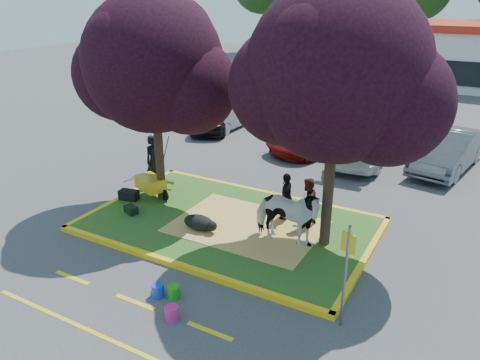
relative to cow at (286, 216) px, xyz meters
The scene contains 31 objects.
ground 2.27m from the cow, 168.84° to the left, with size 90.00×90.00×0.00m, color #424244.
median_island 2.24m from the cow, 168.84° to the left, with size 8.00×5.00×0.15m, color #275A1C.
curb_near 3.10m from the cow, 132.46° to the right, with size 8.30×0.16×0.15m, color yellow.
curb_far 3.70m from the cow, 123.92° to the left, with size 8.30×0.16×0.15m, color yellow.
curb_left 6.16m from the cow, behind, with size 0.16×5.30×0.15m, color yellow.
curb_right 2.31m from the cow, 10.74° to the left, with size 0.16×5.30×0.15m, color yellow.
straw_bedding 1.68m from the cow, 164.27° to the left, with size 4.20×3.00×0.01m, color #EDC461.
tree_purple_left 5.90m from the cow, behind, with size 5.06×4.20×6.51m.
tree_purple_right 3.73m from the cow, 31.98° to the left, with size 5.30×4.40×6.82m.
fire_lane_stripe_a 5.61m from the cow, 136.43° to the right, with size 1.10×0.12×0.01m, color yellow.
fire_lane_stripe_b 4.41m from the cow, 117.72° to the right, with size 1.10×0.12×0.01m, color yellow.
fire_lane_stripe_c 3.93m from the cow, 90.00° to the right, with size 1.10×0.12×0.01m, color yellow.
fire_lane_long 5.48m from the cow, 111.78° to the right, with size 6.00×0.10×0.01m, color yellow.
retail_building 28.41m from the cow, 90.00° to the left, with size 20.40×8.40×4.40m.
cow is the anchor object (origin of this frame).
calf 2.63m from the cow, behind, with size 0.98×0.55×0.42m, color black.
handler 5.92m from the cow, 164.35° to the left, with size 0.66×0.43×1.82m, color black.
visitor_a 1.32m from the cow, 86.61° to the left, with size 0.71×0.56×1.47m, color #4B1815.
visitor_b 1.59m from the cow, 113.57° to the left, with size 0.85×0.35×1.45m, color black.
wheelbarrow 5.23m from the cow, behind, with size 1.85×0.94×0.70m.
gear_bag_dark 5.74m from the cow, behind, with size 0.62×0.34×0.31m, color black.
gear_bag_green 5.03m from the cow, behind, with size 0.45×0.28×0.24m, color black.
sign_post 3.29m from the cow, 45.07° to the right, with size 0.32×0.14×2.36m.
bucket_green 3.60m from the cow, 112.65° to the right, with size 0.29×0.29×0.31m, color green.
bucket_pink 4.07m from the cow, 103.21° to the right, with size 0.30×0.30×0.32m, color #CF2E7E.
bucket_blue 3.86m from the cow, 116.62° to the right, with size 0.29×0.29×0.31m, color blue.
car_black 12.12m from the cow, 131.77° to the left, with size 1.71×4.26×1.45m, color black.
car_silver 12.24m from the cow, 127.58° to the left, with size 1.32×3.78×1.24m, color #93969A.
car_red 8.74m from the cow, 105.12° to the left, with size 2.21×4.79×1.33m, color maroon.
car_white 8.10m from the cow, 90.83° to the left, with size 2.04×5.02×1.46m, color silver.
car_grey 9.21m from the cow, 70.99° to the left, with size 1.65×4.73×1.56m, color #52555A.
Camera 1 is at (6.33, -10.69, 6.55)m, focal length 35.00 mm.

